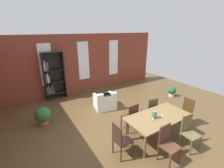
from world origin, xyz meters
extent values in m
plane|color=brown|center=(0.00, 0.00, 0.00)|extent=(10.96, 10.96, 0.00)
cube|color=brown|center=(0.00, 4.27, 1.44)|extent=(8.56, 0.12, 2.88)
cube|color=white|center=(-1.76, 4.20, 1.59)|extent=(0.55, 0.02, 1.87)
cube|color=white|center=(0.00, 4.20, 1.59)|extent=(0.55, 0.02, 1.87)
cube|color=white|center=(1.76, 4.20, 1.59)|extent=(0.55, 0.02, 1.87)
cube|color=brown|center=(0.30, -0.50, 0.72)|extent=(1.87, 0.97, 0.04)
cylinder|color=brown|center=(-0.54, -0.88, 0.35)|extent=(0.07, 0.07, 0.70)
cylinder|color=brown|center=(1.13, -0.88, 0.35)|extent=(0.07, 0.07, 0.70)
cylinder|color=brown|center=(-0.54, -0.12, 0.35)|extent=(0.07, 0.07, 0.70)
cylinder|color=brown|center=(1.13, -0.12, 0.35)|extent=(0.07, 0.07, 0.70)
cylinder|color=#4C7266|center=(0.12, -0.50, 0.85)|extent=(0.14, 0.14, 0.21)
cylinder|color=silver|center=(0.02, -0.56, 0.77)|extent=(0.04, 0.04, 0.04)
cylinder|color=silver|center=(0.36, -0.59, 0.77)|extent=(0.04, 0.04, 0.04)
cube|color=#473D25|center=(0.72, 0.28, 0.45)|extent=(0.44, 0.44, 0.04)
cube|color=#473D25|center=(0.70, 0.10, 0.70)|extent=(0.38, 0.07, 0.50)
cylinder|color=#473D25|center=(0.91, 0.45, 0.21)|extent=(0.04, 0.04, 0.43)
cylinder|color=#473D25|center=(0.56, 0.48, 0.21)|extent=(0.04, 0.04, 0.43)
cylinder|color=#473D25|center=(0.88, 0.09, 0.21)|extent=(0.04, 0.04, 0.43)
cylinder|color=#473D25|center=(0.52, 0.12, 0.21)|extent=(0.04, 0.04, 0.43)
cube|color=brown|center=(0.72, -1.28, 0.45)|extent=(0.43, 0.43, 0.04)
cube|color=brown|center=(0.73, -1.10, 0.70)|extent=(0.38, 0.06, 0.50)
cylinder|color=brown|center=(0.52, -1.45, 0.21)|extent=(0.04, 0.04, 0.43)
cylinder|color=brown|center=(0.88, -1.48, 0.21)|extent=(0.04, 0.04, 0.43)
cylinder|color=brown|center=(0.55, -1.09, 0.21)|extent=(0.04, 0.04, 0.43)
cylinder|color=brown|center=(0.91, -1.12, 0.21)|extent=(0.04, 0.04, 0.43)
cube|color=#422216|center=(-0.12, 0.28, 0.45)|extent=(0.41, 0.41, 0.04)
cube|color=#422216|center=(-0.12, 0.10, 0.70)|extent=(0.38, 0.04, 0.50)
cylinder|color=#422216|center=(0.05, 0.47, 0.21)|extent=(0.04, 0.04, 0.43)
cylinder|color=#422216|center=(-0.31, 0.46, 0.21)|extent=(0.04, 0.04, 0.43)
cylinder|color=#422216|center=(0.06, 0.11, 0.21)|extent=(0.04, 0.04, 0.43)
cylinder|color=#422216|center=(-0.30, 0.10, 0.21)|extent=(0.04, 0.04, 0.43)
cube|color=#402C11|center=(1.53, -0.50, 0.45)|extent=(0.42, 0.42, 0.04)
cube|color=#402C11|center=(1.72, -0.51, 0.70)|extent=(0.05, 0.38, 0.50)
cylinder|color=#402C11|center=(1.36, -0.31, 0.21)|extent=(0.04, 0.04, 0.43)
cylinder|color=#402C11|center=(1.34, -0.67, 0.21)|extent=(0.04, 0.04, 0.43)
cylinder|color=#402C11|center=(1.72, -0.33, 0.21)|extent=(0.04, 0.04, 0.43)
cylinder|color=#402C11|center=(1.70, -0.69, 0.21)|extent=(0.04, 0.04, 0.43)
cube|color=#512E20|center=(-0.12, -1.28, 0.45)|extent=(0.42, 0.42, 0.04)
cube|color=#512E20|center=(-0.13, -1.10, 0.70)|extent=(0.38, 0.04, 0.50)
cylinder|color=#512E20|center=(-0.30, -1.47, 0.21)|extent=(0.04, 0.04, 0.43)
cylinder|color=#512E20|center=(0.06, -1.45, 0.21)|extent=(0.04, 0.04, 0.43)
cylinder|color=#512E20|center=(-0.31, -1.11, 0.21)|extent=(0.04, 0.04, 0.43)
cylinder|color=#512E20|center=(0.05, -1.10, 0.21)|extent=(0.04, 0.04, 0.43)
cube|color=#3A281C|center=(-0.94, -0.50, 0.45)|extent=(0.41, 0.41, 0.04)
cube|color=#3A281C|center=(-1.12, -0.50, 0.70)|extent=(0.03, 0.38, 0.50)
cylinder|color=#3A281C|center=(-0.76, -0.68, 0.21)|extent=(0.04, 0.04, 0.43)
cylinder|color=#3A281C|center=(-0.76, -0.32, 0.21)|extent=(0.04, 0.04, 0.43)
cylinder|color=#3A281C|center=(-1.12, -0.68, 0.21)|extent=(0.04, 0.04, 0.43)
cylinder|color=#3A281C|center=(-1.12, -0.32, 0.21)|extent=(0.04, 0.04, 0.43)
cube|color=black|center=(-1.94, 4.02, 1.09)|extent=(0.04, 0.28, 2.17)
cube|color=black|center=(-1.08, 4.02, 1.09)|extent=(0.04, 0.28, 2.17)
cube|color=black|center=(-1.51, 4.16, 1.09)|extent=(0.91, 0.01, 2.17)
cube|color=black|center=(-1.51, 4.02, 0.27)|extent=(0.87, 0.28, 0.04)
cube|color=white|center=(-1.91, 4.02, 0.46)|extent=(0.03, 0.14, 0.33)
cube|color=#284C8C|center=(-1.87, 4.02, 0.49)|extent=(0.03, 0.20, 0.40)
cube|color=#B22D28|center=(-1.82, 4.02, 0.51)|extent=(0.05, 0.15, 0.43)
cube|color=#33724C|center=(-1.76, 4.02, 0.44)|extent=(0.05, 0.16, 0.29)
cube|color=#4C4C51|center=(-1.71, 4.02, 0.50)|extent=(0.03, 0.15, 0.41)
cube|color=#284C8C|center=(-1.67, 4.02, 0.52)|extent=(0.04, 0.18, 0.46)
cube|color=#4C4C51|center=(-1.61, 4.02, 0.42)|extent=(0.04, 0.16, 0.25)
cube|color=black|center=(-1.51, 4.02, 0.81)|extent=(0.87, 0.28, 0.04)
cube|color=#4C4C51|center=(-1.91, 4.02, 1.05)|extent=(0.03, 0.17, 0.43)
cube|color=#4C4C51|center=(-1.86, 4.02, 1.02)|extent=(0.05, 0.19, 0.37)
cube|color=white|center=(-1.81, 4.02, 1.04)|extent=(0.04, 0.20, 0.41)
cube|color=orange|center=(-1.76, 4.02, 0.98)|extent=(0.05, 0.19, 0.28)
cube|color=black|center=(-1.51, 4.02, 1.36)|extent=(0.87, 0.28, 0.04)
cube|color=gold|center=(-1.91, 4.02, 1.53)|extent=(0.04, 0.19, 0.31)
cube|color=white|center=(-1.87, 4.02, 1.61)|extent=(0.04, 0.16, 0.46)
cube|color=#8C4C8C|center=(-1.81, 4.02, 1.55)|extent=(0.05, 0.22, 0.35)
cube|color=#4C4C51|center=(-1.75, 4.02, 1.56)|extent=(0.05, 0.20, 0.37)
cube|color=black|center=(-1.51, 4.02, 2.15)|extent=(0.87, 0.28, 0.04)
cube|color=white|center=(-0.06, 2.02, 0.20)|extent=(0.95, 0.95, 0.40)
cube|color=white|center=(-0.12, 1.71, 0.57)|extent=(0.82, 0.33, 0.35)
cube|color=white|center=(0.28, 1.95, 0.48)|extent=(0.27, 0.73, 0.15)
cube|color=white|center=(-0.39, 2.09, 0.48)|extent=(0.27, 0.73, 0.15)
cube|color=#19382D|center=(-0.12, 1.71, 0.71)|extent=(0.31, 0.23, 0.08)
cylinder|color=silver|center=(3.28, 1.33, 0.07)|extent=(0.25, 0.25, 0.14)
sphere|color=#235B2D|center=(3.28, 1.33, 0.29)|extent=(0.38, 0.38, 0.38)
cylinder|color=#9E6042|center=(-2.42, 2.09, 0.07)|extent=(0.31, 0.31, 0.14)
sphere|color=#2D6B33|center=(-2.42, 2.09, 0.36)|extent=(0.53, 0.53, 0.53)
camera|label=1|loc=(-2.90, -3.14, 3.11)|focal=25.26mm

